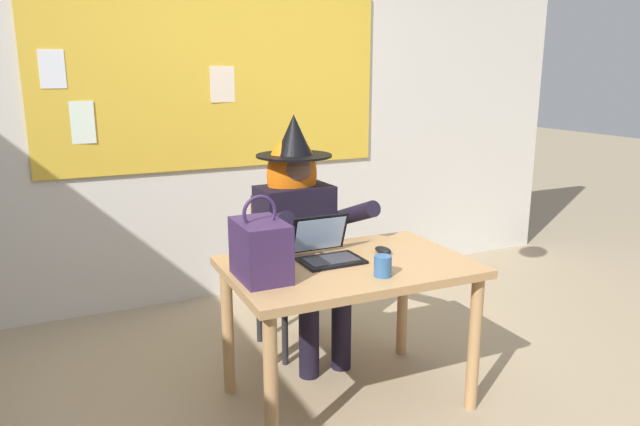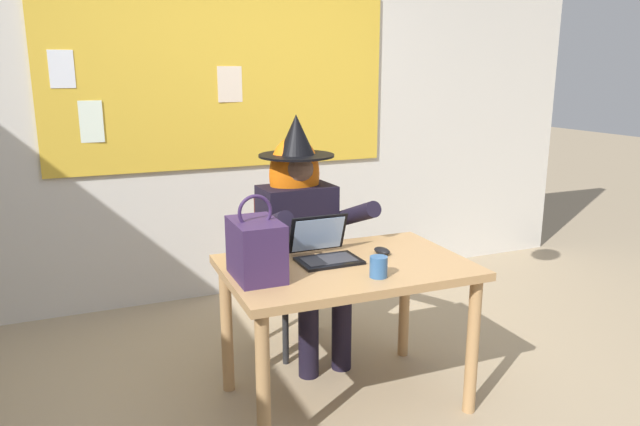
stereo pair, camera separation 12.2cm
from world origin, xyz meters
TOP-DOWN VIEW (x-y plane):
  - ground_plane at (0.00, 0.00)m, footprint 24.00×24.00m
  - wall_back_bulletin at (0.00, 1.85)m, footprint 5.95×1.90m
  - desk_main at (0.14, 0.13)m, footprint 1.17×0.78m
  - chair_at_desk at (0.15, 0.87)m, footprint 0.45×0.45m
  - person_costumed at (0.15, 0.75)m, footprint 0.61×0.69m
  - laptop at (0.07, 0.23)m, footprint 0.30×0.28m
  - computer_mouse at (0.37, 0.19)m, footprint 0.08×0.11m
  - handbag at (-0.31, 0.11)m, footprint 0.20×0.30m
  - coffee_mug at (0.19, -0.10)m, footprint 0.08×0.08m

SIDE VIEW (x-z plane):
  - ground_plane at x=0.00m, z-range 0.00..0.00m
  - chair_at_desk at x=0.15m, z-range 0.06..0.97m
  - desk_main at x=0.14m, z-range 0.26..0.99m
  - computer_mouse at x=0.37m, z-range 0.72..0.76m
  - laptop at x=0.07m, z-range 0.67..0.87m
  - coffee_mug at x=0.19m, z-range 0.72..0.82m
  - person_costumed at x=0.15m, z-range 0.10..1.48m
  - handbag at x=-0.31m, z-range 0.67..1.05m
  - wall_back_bulletin at x=0.00m, z-range 0.01..2.81m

